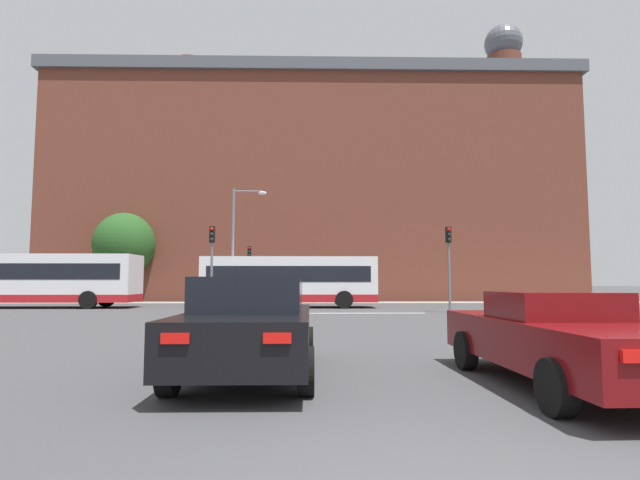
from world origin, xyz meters
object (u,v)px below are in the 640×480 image
(car_roadster_right, at_px, (559,338))
(pedestrian_waiting, at_px, (231,289))
(traffic_light_near_right, at_px, (449,255))
(street_lamp_junction, at_px, (239,234))
(bus_crossing_trailing, at_px, (37,279))
(traffic_light_far_left, at_px, (249,265))
(traffic_light_near_left, at_px, (212,254))
(car_saloon_left, at_px, (251,325))
(bus_crossing_lead, at_px, (290,281))

(car_roadster_right, bearing_deg, pedestrian_waiting, 106.16)
(traffic_light_near_right, bearing_deg, street_lamp_junction, 156.34)
(car_roadster_right, height_order, traffic_light_near_right, traffic_light_near_right)
(bus_crossing_trailing, height_order, traffic_light_far_left, traffic_light_far_left)
(pedestrian_waiting, bearing_deg, street_lamp_junction, -111.02)
(traffic_light_near_left, relative_size, street_lamp_junction, 0.60)
(car_roadster_right, xyz_separation_m, pedestrian_waiting, (-9.22, 29.15, 0.29))
(car_roadster_right, xyz_separation_m, traffic_light_near_left, (-8.34, 17.32, 2.15))
(street_lamp_junction, bearing_deg, traffic_light_near_left, -96.61)
(bus_crossing_trailing, distance_m, traffic_light_far_left, 13.47)
(traffic_light_near_left, relative_size, pedestrian_waiting, 2.52)
(traffic_light_far_left, distance_m, street_lamp_junction, 7.06)
(car_saloon_left, distance_m, bus_crossing_lead, 21.35)
(car_saloon_left, bearing_deg, car_roadster_right, -12.34)
(traffic_light_far_left, relative_size, traffic_light_near_right, 0.97)
(street_lamp_junction, bearing_deg, bus_crossing_lead, -0.89)
(street_lamp_junction, xyz_separation_m, pedestrian_waiting, (-1.46, 6.79, -3.33))
(car_roadster_right, distance_m, street_lamp_junction, 23.94)
(car_saloon_left, xyz_separation_m, bus_crossing_lead, (-0.27, 21.33, 0.79))
(traffic_light_near_right, bearing_deg, bus_crossing_lead, 149.24)
(car_saloon_left, distance_m, street_lamp_junction, 21.91)
(traffic_light_near_left, height_order, street_lamp_junction, street_lamp_junction)
(traffic_light_far_left, bearing_deg, car_saloon_left, -82.95)
(bus_crossing_trailing, relative_size, pedestrian_waiting, 6.87)
(pedestrian_waiting, bearing_deg, bus_crossing_lead, -89.97)
(car_roadster_right, distance_m, pedestrian_waiting, 30.58)
(traffic_light_near_left, bearing_deg, car_roadster_right, -64.28)
(bus_crossing_lead, height_order, street_lamp_junction, street_lamp_junction)
(traffic_light_near_right, height_order, traffic_light_near_left, traffic_light_near_right)
(bus_crossing_lead, bearing_deg, traffic_light_far_left, 24.93)
(bus_crossing_lead, relative_size, bus_crossing_trailing, 0.88)
(car_roadster_right, relative_size, pedestrian_waiting, 2.93)
(street_lamp_junction, relative_size, pedestrian_waiting, 4.22)
(traffic_light_near_right, bearing_deg, traffic_light_far_left, 133.93)
(traffic_light_near_right, relative_size, street_lamp_junction, 0.60)
(street_lamp_junction, height_order, pedestrian_waiting, street_lamp_junction)
(street_lamp_junction, distance_m, pedestrian_waiting, 7.70)
(traffic_light_far_left, relative_size, pedestrian_waiting, 2.46)
(bus_crossing_lead, xyz_separation_m, street_lamp_junction, (-3.01, 0.05, 2.73))
(car_roadster_right, relative_size, traffic_light_far_left, 1.19)
(bus_crossing_lead, bearing_deg, pedestrian_waiting, 33.20)
(bus_crossing_lead, height_order, pedestrian_waiting, bus_crossing_lead)
(car_saloon_left, height_order, bus_crossing_lead, bus_crossing_lead)
(car_roadster_right, bearing_deg, traffic_light_near_right, 77.75)
(bus_crossing_lead, relative_size, traffic_light_far_left, 2.47)
(car_saloon_left, relative_size, street_lamp_junction, 0.67)
(pedestrian_waiting, bearing_deg, traffic_light_near_right, -76.00)
(bus_crossing_lead, relative_size, traffic_light_near_right, 2.39)
(car_saloon_left, distance_m, car_roadster_right, 4.58)
(car_saloon_left, relative_size, traffic_light_near_left, 1.12)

